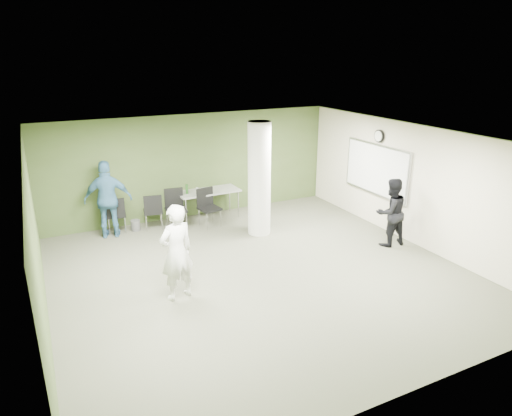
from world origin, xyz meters
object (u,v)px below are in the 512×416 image
folding_table (208,192)px  chair_back_left (116,212)px  woman_white (177,253)px  man_blue (108,200)px  man_black (391,212)px

folding_table → chair_back_left: folding_table is taller
woman_white → man_blue: bearing=-94.4°
man_black → man_blue: bearing=-27.5°
folding_table → chair_back_left: (-2.43, 0.02, -0.19)m
man_blue → woman_white: bearing=113.1°
woman_white → man_blue: (-0.61, 3.61, 0.05)m
man_black → woman_white: bearing=5.2°
man_blue → chair_back_left: bearing=-122.4°
woman_white → man_black: (5.17, 0.19, -0.10)m
chair_back_left → woman_white: bearing=105.1°
woman_white → man_black: bearing=168.2°
chair_back_left → woman_white: (0.44, -3.77, 0.36)m
woman_white → chair_back_left: bearing=-97.3°
chair_back_left → man_blue: (-0.17, -0.16, 0.41)m
folding_table → woman_white: bearing=-119.3°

